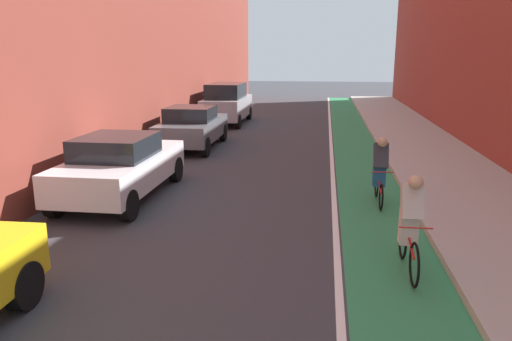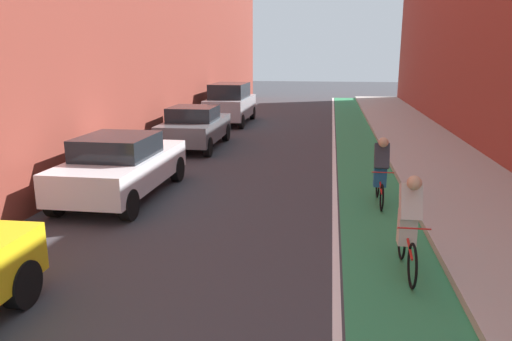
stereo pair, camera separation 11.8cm
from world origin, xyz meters
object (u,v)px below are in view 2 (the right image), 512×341
object	(u,v)px
parked_sedan_gray	(195,127)
parked_suv_silver	(230,103)
parked_sedan_white	(122,165)
cyclist_mid	(409,223)
cyclist_trailing	(381,170)

from	to	relation	value
parked_sedan_gray	parked_suv_silver	distance (m)	6.46
parked_sedan_white	cyclist_mid	xyz separation A→B (m)	(6.14, -3.24, 0.03)
cyclist_trailing	parked_sedan_gray	bearing A→B (deg)	135.15
parked_sedan_gray	cyclist_mid	xyz separation A→B (m)	(6.14, -9.65, 0.03)
parked_sedan_white	cyclist_trailing	size ratio (longest dim) A/B	2.63
parked_sedan_gray	cyclist_trailing	distance (m)	8.54
parked_sedan_white	parked_sedan_gray	size ratio (longest dim) A/B	1.02
parked_sedan_gray	parked_suv_silver	bearing A→B (deg)	90.00
parked_sedan_gray	parked_suv_silver	size ratio (longest dim) A/B	0.95
parked_suv_silver	cyclist_trailing	world-z (taller)	parked_suv_silver
parked_suv_silver	cyclist_mid	world-z (taller)	parked_suv_silver
parked_suv_silver	cyclist_trailing	xyz separation A→B (m)	(6.06, -12.48, -0.21)
cyclist_mid	cyclist_trailing	xyz separation A→B (m)	(-0.08, 3.62, -0.01)
parked_sedan_white	parked_suv_silver	world-z (taller)	parked_suv_silver
cyclist_mid	parked_suv_silver	bearing A→B (deg)	110.87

